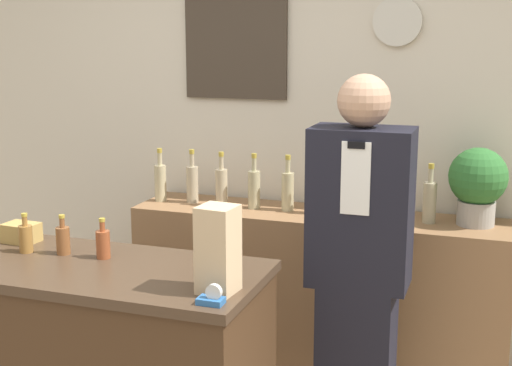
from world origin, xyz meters
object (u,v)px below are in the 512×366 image
at_px(shopkeeper, 359,271).
at_px(tape_dispenser, 212,298).
at_px(paper_bag, 218,249).
at_px(potted_plant, 478,182).

height_order(shopkeeper, tape_dispenser, shopkeeper).
relative_size(shopkeeper, paper_bag, 5.35).
bearing_deg(paper_bag, tape_dispenser, -78.50).
distance_m(shopkeeper, paper_bag, 0.81).
height_order(paper_bag, tape_dispenser, paper_bag).
distance_m(paper_bag, tape_dispenser, 0.18).
bearing_deg(potted_plant, paper_bag, -122.12).
distance_m(shopkeeper, potted_plant, 0.84).
relative_size(potted_plant, tape_dispenser, 4.26).
height_order(shopkeeper, potted_plant, shopkeeper).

